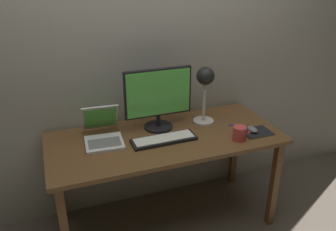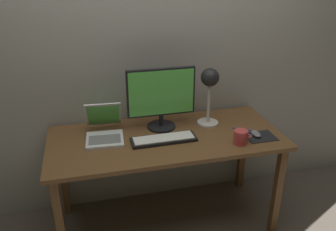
{
  "view_description": "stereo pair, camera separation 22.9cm",
  "coord_description": "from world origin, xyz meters",
  "views": [
    {
      "loc": [
        -0.72,
        -2.0,
        1.87
      ],
      "look_at": [
        0.0,
        -0.05,
        0.92
      ],
      "focal_mm": 37.38,
      "sensor_mm": 36.0,
      "label": 1
    },
    {
      "loc": [
        -0.5,
        -2.07,
        1.87
      ],
      "look_at": [
        0.0,
        -0.05,
        0.92
      ],
      "focal_mm": 37.38,
      "sensor_mm": 36.0,
      "label": 2
    }
  ],
  "objects": [
    {
      "name": "laptop",
      "position": [
        -0.41,
        0.11,
        0.8
      ],
      "size": [
        0.27,
        0.36,
        0.22
      ],
      "color": "silver",
      "rests_on": "desk"
    },
    {
      "name": "desk_lamp",
      "position": [
        0.35,
        0.12,
        1.04
      ],
      "size": [
        0.15,
        0.15,
        0.43
      ],
      "color": "beige",
      "rests_on": "desk"
    },
    {
      "name": "ground_plane",
      "position": [
        0.0,
        0.0,
        0.0
      ],
      "size": [
        4.8,
        4.8,
        0.0
      ],
      "primitive_type": "plane",
      "color": "brown",
      "rests_on": "ground"
    },
    {
      "name": "keyboard_main",
      "position": [
        -0.03,
        -0.06,
        0.75
      ],
      "size": [
        0.44,
        0.15,
        0.03
      ],
      "color": "black",
      "rests_on": "desk"
    },
    {
      "name": "pen",
      "position": [
        0.55,
        -0.03,
        0.74
      ],
      "size": [
        0.12,
        0.08,
        0.01
      ],
      "primitive_type": "cylinder",
      "rotation": [
        0.0,
        1.57,
        -0.56
      ],
      "color": "#2633A5",
      "rests_on": "desk"
    },
    {
      "name": "mousepad",
      "position": [
        0.63,
        -0.16,
        0.74
      ],
      "size": [
        0.2,
        0.16,
        0.0
      ],
      "primitive_type": "cube",
      "color": "black",
      "rests_on": "desk"
    },
    {
      "name": "coffee_mug",
      "position": [
        0.46,
        -0.21,
        0.79
      ],
      "size": [
        0.12,
        0.09,
        0.09
      ],
      "color": "#CC3F3F",
      "rests_on": "desk"
    },
    {
      "name": "mouse",
      "position": [
        0.6,
        -0.15,
        0.76
      ],
      "size": [
        0.06,
        0.1,
        0.03
      ],
      "primitive_type": "ellipsoid",
      "color": "slate",
      "rests_on": "mousepad"
    },
    {
      "name": "monitor",
      "position": [
        0.0,
        0.15,
        0.98
      ],
      "size": [
        0.48,
        0.2,
        0.44
      ],
      "color": "black",
      "rests_on": "desk"
    },
    {
      "name": "desk",
      "position": [
        0.0,
        0.0,
        0.66
      ],
      "size": [
        1.6,
        0.7,
        0.74
      ],
      "color": "brown",
      "rests_on": "ground"
    },
    {
      "name": "back_wall",
      "position": [
        0.0,
        0.4,
        1.3
      ],
      "size": [
        4.8,
        0.06,
        2.6
      ],
      "primitive_type": "cube",
      "color": "#9E998E",
      "rests_on": "ground"
    }
  ]
}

